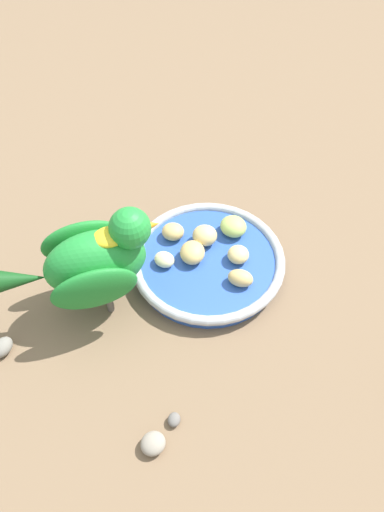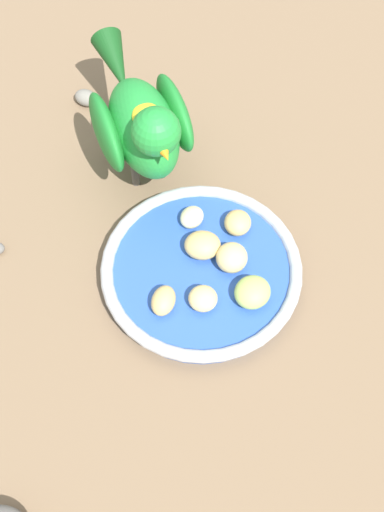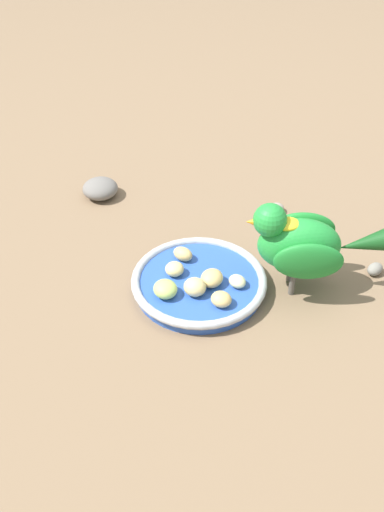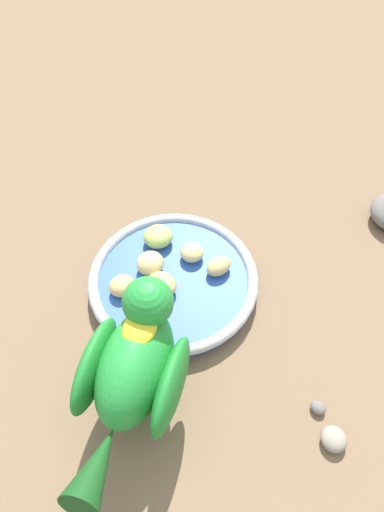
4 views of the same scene
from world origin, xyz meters
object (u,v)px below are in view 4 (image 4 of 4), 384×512
(feeding_bowl, at_px, (173,278))
(apple_piece_5, at_px, (219,266))
(apple_piece_4, at_px, (161,285))
(pebble_0, at_px, (334,439))
(parrot, at_px, (134,368))
(apple_piece_1, at_px, (192,252))
(apple_piece_2, at_px, (149,313))
(apple_piece_3, at_px, (150,263))
(apple_piece_6, at_px, (158,236))
(pebble_2, at_px, (318,408))
(apple_piece_0, at_px, (122,286))

(feeding_bowl, xyz_separation_m, apple_piece_5, (-0.05, 0.02, 0.01))
(apple_piece_4, bearing_deg, pebble_0, 104.40)
(parrot, bearing_deg, pebble_0, -86.02)
(apple_piece_1, xyz_separation_m, apple_piece_2, (0.08, 0.04, -0.00))
(pebble_0, bearing_deg, apple_piece_5, -92.79)
(feeding_bowl, xyz_separation_m, parrot, (0.10, 0.11, 0.07))
(apple_piece_3, distance_m, pebble_0, 0.27)
(apple_piece_5, distance_m, parrot, 0.18)
(apple_piece_6, distance_m, pebble_2, 0.27)
(apple_piece_3, height_order, apple_piece_5, apple_piece_3)
(apple_piece_3, distance_m, apple_piece_5, 0.08)
(parrot, bearing_deg, apple_piece_6, 12.55)
(pebble_0, relative_size, pebble_2, 1.65)
(apple_piece_5, bearing_deg, apple_piece_4, -9.82)
(apple_piece_2, bearing_deg, apple_piece_5, -173.83)
(apple_piece_0, relative_size, parrot, 0.17)
(apple_piece_1, bearing_deg, pebble_2, 93.52)
(apple_piece_3, bearing_deg, pebble_2, 105.57)
(apple_piece_0, bearing_deg, apple_piece_4, 149.20)
(apple_piece_4, xyz_separation_m, parrot, (0.08, 0.10, 0.05))
(apple_piece_6, xyz_separation_m, parrot, (0.11, 0.16, 0.05))
(apple_piece_3, bearing_deg, apple_piece_4, 83.88)
(apple_piece_1, distance_m, apple_piece_5, 0.04)
(apple_piece_1, bearing_deg, pebble_0, 91.18)
(apple_piece_5, height_order, pebble_0, apple_piece_5)
(apple_piece_2, distance_m, pebble_0, 0.23)
(pebble_2, bearing_deg, pebble_0, 75.52)
(feeding_bowl, relative_size, apple_piece_1, 7.15)
(apple_piece_1, relative_size, apple_piece_2, 1.04)
(apple_piece_2, bearing_deg, apple_piece_4, -141.67)
(apple_piece_4, distance_m, pebble_2, 0.21)
(feeding_bowl, height_order, apple_piece_4, apple_piece_4)
(apple_piece_1, bearing_deg, apple_piece_0, -0.80)
(apple_piece_6, bearing_deg, apple_piece_2, 54.91)
(apple_piece_5, bearing_deg, apple_piece_1, -64.78)
(apple_piece_2, xyz_separation_m, pebble_0, (-0.09, 0.21, -0.02))
(apple_piece_0, height_order, apple_piece_1, same)
(apple_piece_4, distance_m, apple_piece_5, 0.07)
(apple_piece_4, bearing_deg, parrot, 50.24)
(apple_piece_5, bearing_deg, feeding_bowl, -25.53)
(apple_piece_6, bearing_deg, apple_piece_4, 63.50)
(apple_piece_2, height_order, apple_piece_3, apple_piece_3)
(apple_piece_2, relative_size, pebble_2, 1.66)
(feeding_bowl, xyz_separation_m, apple_piece_0, (0.06, -0.01, 0.02))
(pebble_0, bearing_deg, apple_piece_3, -77.99)
(apple_piece_3, height_order, parrot, parrot)
(apple_piece_1, height_order, parrot, parrot)
(apple_piece_3, height_order, apple_piece_4, apple_piece_3)
(apple_piece_4, relative_size, apple_piece_5, 1.14)
(apple_piece_5, relative_size, pebble_0, 1.19)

